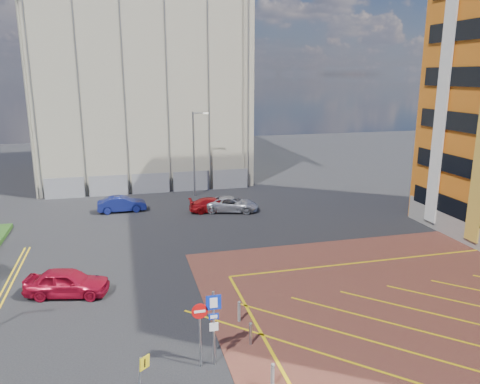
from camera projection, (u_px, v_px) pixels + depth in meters
name	position (u px, v px, depth m)	size (l,w,h in m)	color
ground	(207.00, 382.00, 17.78)	(140.00, 140.00, 0.00)	black
lamp_back	(195.00, 151.00, 44.00)	(1.53, 0.16, 8.00)	#9EA0A8
sign_cluster	(209.00, 321.00, 18.30)	(1.17, 0.12, 3.20)	#9EA0A8
warning_sign	(141.00, 378.00, 15.73)	(0.55, 0.37, 2.24)	#9EA0A8
construction_building	(141.00, 78.00, 52.67)	(21.20, 19.20, 22.00)	#B4AC93
construction_fence	(161.00, 183.00, 45.96)	(21.60, 0.06, 2.00)	gray
car_red_left	(67.00, 282.00, 24.57)	(1.73, 4.31, 1.47)	#A80E28
car_blue_back	(122.00, 204.00, 39.68)	(1.41, 4.03, 1.33)	navy
car_red_back	(213.00, 205.00, 39.71)	(1.66, 4.09, 1.19)	#A30E12
car_silver_back	(232.00, 204.00, 39.75)	(2.11, 4.57, 1.27)	silver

